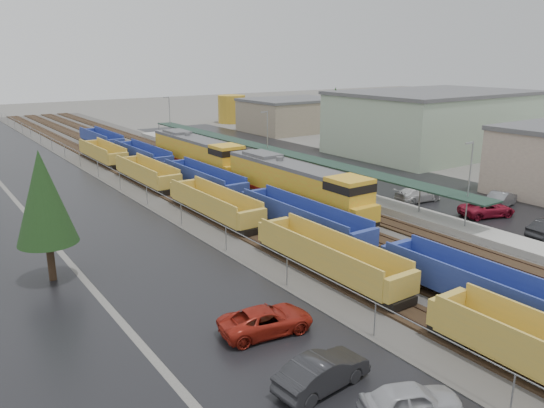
{
  "coord_description": "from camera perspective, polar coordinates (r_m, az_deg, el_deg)",
  "views": [
    {
      "loc": [
        -28.87,
        -6.03,
        14.81
      ],
      "look_at": [
        -2.8,
        31.34,
        2.0
      ],
      "focal_mm": 35.0,
      "sensor_mm": 36.0,
      "label": 1
    }
  ],
  "objects": [
    {
      "name": "ballast_strip",
      "position": [
        73.56,
        -11.08,
        3.83
      ],
      "size": [
        20.0,
        160.0,
        0.08
      ],
      "primitive_type": "cube",
      "color": "#302D2B",
      "rests_on": "ground"
    },
    {
      "name": "trackbed",
      "position": [
        73.54,
        -11.08,
        3.92
      ],
      "size": [
        14.6,
        160.0,
        0.22
      ],
      "color": "black",
      "rests_on": "ground"
    },
    {
      "name": "west_parking_lot",
      "position": [
        69.08,
        -22.49,
        2.12
      ],
      "size": [
        10.0,
        160.0,
        0.02
      ],
      "primitive_type": "cube",
      "color": "black",
      "rests_on": "ground"
    },
    {
      "name": "east_commuter_lot",
      "position": [
        75.17,
        5.51,
        4.28
      ],
      "size": [
        16.0,
        100.0,
        0.02
      ],
      "primitive_type": "cube",
      "color": "black",
      "rests_on": "ground"
    },
    {
      "name": "station_platform",
      "position": [
        69.36,
        -0.49,
        3.99
      ],
      "size": [
        3.0,
        80.0,
        8.0
      ],
      "color": "#9E9B93",
      "rests_on": "ground"
    },
    {
      "name": "chainlink_fence",
      "position": [
        68.6,
        -17.87,
        3.85
      ],
      "size": [
        0.08,
        160.04,
        2.02
      ],
      "color": "gray",
      "rests_on": "ground"
    },
    {
      "name": "industrial_buildings",
      "position": [
        85.1,
        17.22,
        7.88
      ],
      "size": [
        32.52,
        75.3,
        9.5
      ],
      "color": "gray",
      "rests_on": "ground"
    },
    {
      "name": "distant_hills",
      "position": [
        229.37,
        -16.42,
        11.38
      ],
      "size": [
        301.0,
        140.0,
        25.2
      ],
      "color": "#50644E",
      "rests_on": "ground"
    },
    {
      "name": "tree_west_near",
      "position": [
        37.77,
        -23.37,
        0.62
      ],
      "size": [
        3.96,
        3.96,
        9.0
      ],
      "color": "#332316",
      "rests_on": "ground"
    },
    {
      "name": "tree_east",
      "position": [
        86.04,
        6.78,
        10.04
      ],
      "size": [
        4.4,
        4.4,
        10.0
      ],
      "color": "#332316",
      "rests_on": "ground"
    },
    {
      "name": "locomotive_lead",
      "position": [
        52.0,
        2.67,
        2.03
      ],
      "size": [
        3.21,
        21.14,
        4.79
      ],
      "color": "black",
      "rests_on": "ground"
    },
    {
      "name": "locomotive_trail",
      "position": [
        69.47,
        -7.97,
        5.37
      ],
      "size": [
        3.21,
        21.14,
        4.79
      ],
      "color": "black",
      "rests_on": "ground"
    },
    {
      "name": "well_string_yellow",
      "position": [
        43.23,
        -0.98,
        -2.64
      ],
      "size": [
        2.78,
        95.86,
        2.46
      ],
      "color": "gold",
      "rests_on": "ground"
    },
    {
      "name": "well_string_blue",
      "position": [
        52.55,
        -2.84,
        0.68
      ],
      "size": [
        2.73,
        106.22,
        2.42
      ],
      "color": "navy",
      "rests_on": "ground"
    },
    {
      "name": "storage_tank",
      "position": [
        122.1,
        -4.36,
        10.15
      ],
      "size": [
        6.16,
        6.16,
        6.16
      ],
      "primitive_type": "cylinder",
      "color": "#B48C24",
      "rests_on": "ground"
    },
    {
      "name": "parked_car_west_a",
      "position": [
        24.56,
        14.74,
        -19.81
      ],
      "size": [
        3.3,
        4.74,
        1.5
      ],
      "primitive_type": "imported",
      "rotation": [
        0.0,
        0.0,
        1.18
      ],
      "color": "#A3A3A7",
      "rests_on": "ground"
    },
    {
      "name": "parked_car_west_b",
      "position": [
        25.57,
        5.43,
        -17.58
      ],
      "size": [
        2.15,
        5.02,
        1.61
      ],
      "primitive_type": "imported",
      "rotation": [
        0.0,
        0.0,
        1.66
      ],
      "color": "black",
      "rests_on": "ground"
    },
    {
      "name": "parked_car_west_c",
      "position": [
        29.86,
        -0.61,
        -12.42
      ],
      "size": [
        3.22,
        5.61,
        1.47
      ],
      "primitive_type": "imported",
      "rotation": [
        0.0,
        0.0,
        1.42
      ],
      "color": "maroon",
      "rests_on": "ground"
    },
    {
      "name": "parked_car_east_b",
      "position": [
        54.3,
        22.11,
        -0.5
      ],
      "size": [
        3.98,
        5.84,
        1.49
      ],
      "primitive_type": "imported",
      "rotation": [
        0.0,
        0.0,
        1.26
      ],
      "color": "maroon",
      "rests_on": "ground"
    },
    {
      "name": "parked_car_east_c",
      "position": [
        57.46,
        15.37,
        0.98
      ],
      "size": [
        2.74,
        5.47,
        1.53
      ],
      "primitive_type": "imported",
      "rotation": [
        0.0,
        0.0,
        1.45
      ],
      "color": "silver",
      "rests_on": "ground"
    },
    {
      "name": "parked_car_east_e",
      "position": [
        58.16,
        23.42,
        0.47
      ],
      "size": [
        2.97,
        5.29,
        1.65
      ],
      "primitive_type": "imported",
      "rotation": [
        0.0,
        0.0,
        1.83
      ],
      "color": "#4F5054",
      "rests_on": "ground"
    }
  ]
}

